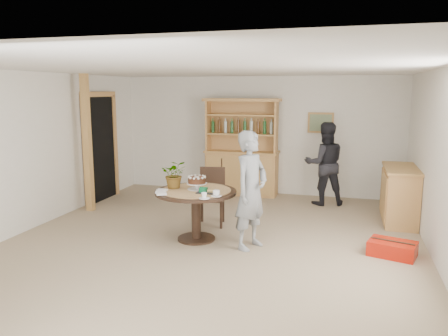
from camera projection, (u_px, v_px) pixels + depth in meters
ground at (209, 246)px, 6.28m from camera, size 7.00×7.00×0.00m
room_shell at (209, 125)px, 5.98m from camera, size 6.04×7.04×2.52m
doorway at (100, 146)px, 8.77m from camera, size 0.13×1.10×2.18m
pine_post at (87, 144)px, 7.92m from camera, size 0.12×0.12×2.50m
hutch at (242, 162)px, 9.31m from camera, size 1.62×0.54×2.04m
sideboard at (400, 195)px, 7.35m from camera, size 0.54×1.26×0.94m
dining_table at (196, 200)px, 6.44m from camera, size 1.20×1.20×0.76m
dining_chair at (212, 192)px, 7.24m from camera, size 0.49×0.49×0.95m
birthday_cake at (197, 181)px, 6.44m from camera, size 0.30×0.30×0.20m
flower_vase at (175, 174)px, 6.52m from camera, size 0.47×0.44×0.42m
gift_tray at (207, 191)px, 6.23m from camera, size 0.30×0.20×0.08m
coffee_cup_a at (216, 193)px, 6.03m from camera, size 0.15×0.15×0.09m
coffee_cup_b at (204, 196)px, 5.90m from camera, size 0.15×0.15×0.08m
napkins at (161, 192)px, 6.22m from camera, size 0.24×0.33×0.03m
teen_boy at (251, 190)px, 6.07m from camera, size 0.60×0.71×1.66m
adult_person at (325, 164)px, 8.44m from camera, size 0.92×0.81×1.61m
red_suitcase at (392, 249)px, 5.88m from camera, size 0.69×0.55×0.21m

